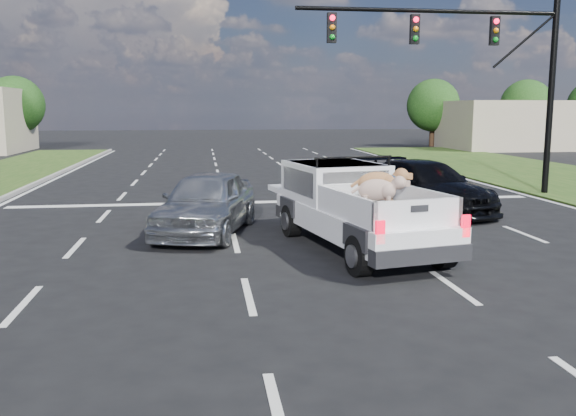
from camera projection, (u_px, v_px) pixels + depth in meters
name	position (u px, v px, depth m)	size (l,w,h in m)	color
ground	(353.00, 291.00, 10.13)	(160.00, 160.00, 0.00)	black
road_markings	(295.00, 220.00, 16.55)	(17.75, 60.00, 0.01)	silver
traffic_signal	(487.00, 57.00, 20.62)	(9.11, 0.31, 7.00)	black
building_right	(528.00, 125.00, 46.08)	(12.00, 7.00, 3.60)	tan
tree_far_c	(15.00, 105.00, 44.57)	(4.20, 4.20, 5.40)	#332114
tree_far_d	(433.00, 105.00, 48.93)	(4.20, 4.20, 5.40)	#332114
tree_far_e	(526.00, 105.00, 50.02)	(4.20, 4.20, 5.40)	#332114
pickup_truck	(353.00, 206.00, 13.18)	(2.92, 5.62, 2.00)	black
silver_sedan	(206.00, 202.00, 14.74)	(1.81, 4.50, 1.53)	#AAAEB2
black_coupe	(425.00, 186.00, 17.97)	(2.08, 5.13, 1.49)	black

